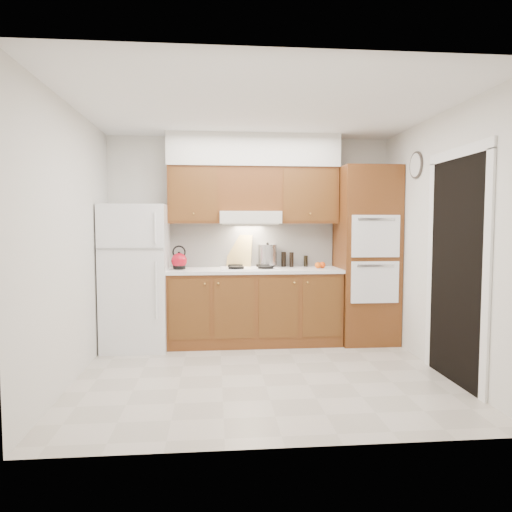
% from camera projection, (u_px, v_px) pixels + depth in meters
% --- Properties ---
extents(floor, '(3.60, 3.60, 0.00)m').
position_uv_depth(floor, '(262.00, 374.00, 4.53)').
color(floor, '#BEB4A6').
rests_on(floor, ground).
extents(ceiling, '(3.60, 3.60, 0.00)m').
position_uv_depth(ceiling, '(262.00, 108.00, 4.35)').
color(ceiling, white).
rests_on(ceiling, wall_back).
extents(wall_back, '(3.60, 0.02, 2.60)m').
position_uv_depth(wall_back, '(250.00, 239.00, 5.93)').
color(wall_back, silver).
rests_on(wall_back, floor).
extents(wall_left, '(0.02, 3.00, 2.60)m').
position_uv_depth(wall_left, '(72.00, 245.00, 4.28)').
color(wall_left, silver).
rests_on(wall_left, floor).
extents(wall_right, '(0.02, 3.00, 2.60)m').
position_uv_depth(wall_right, '(439.00, 243.00, 4.60)').
color(wall_right, silver).
rests_on(wall_right, floor).
extents(fridge, '(0.75, 0.72, 1.72)m').
position_uv_depth(fridge, '(136.00, 277.00, 5.48)').
color(fridge, white).
rests_on(fridge, floor).
extents(base_cabinets, '(2.11, 0.60, 0.90)m').
position_uv_depth(base_cabinets, '(254.00, 308.00, 5.69)').
color(base_cabinets, brown).
rests_on(base_cabinets, floor).
extents(countertop, '(2.13, 0.62, 0.04)m').
position_uv_depth(countertop, '(254.00, 270.00, 5.65)').
color(countertop, white).
rests_on(countertop, base_cabinets).
extents(backsplash, '(2.11, 0.03, 0.56)m').
position_uv_depth(backsplash, '(252.00, 245.00, 5.92)').
color(backsplash, white).
rests_on(backsplash, countertop).
extents(oven_cabinet, '(0.70, 0.65, 2.20)m').
position_uv_depth(oven_cabinet, '(366.00, 255.00, 5.75)').
color(oven_cabinet, brown).
rests_on(oven_cabinet, floor).
extents(upper_cab_left, '(0.63, 0.33, 0.70)m').
position_uv_depth(upper_cab_left, '(194.00, 195.00, 5.66)').
color(upper_cab_left, brown).
rests_on(upper_cab_left, wall_back).
extents(upper_cab_right, '(0.73, 0.33, 0.70)m').
position_uv_depth(upper_cab_right, '(307.00, 196.00, 5.79)').
color(upper_cab_right, brown).
rests_on(upper_cab_right, wall_back).
extents(range_hood, '(0.75, 0.45, 0.15)m').
position_uv_depth(range_hood, '(250.00, 217.00, 5.69)').
color(range_hood, silver).
rests_on(range_hood, wall_back).
extents(upper_cab_over_hood, '(0.75, 0.33, 0.55)m').
position_uv_depth(upper_cab_over_hood, '(249.00, 190.00, 5.72)').
color(upper_cab_over_hood, brown).
rests_on(upper_cab_over_hood, range_hood).
extents(soffit, '(2.13, 0.36, 0.40)m').
position_uv_depth(soffit, '(253.00, 151.00, 5.68)').
color(soffit, silver).
rests_on(soffit, wall_back).
extents(cooktop, '(0.74, 0.50, 0.01)m').
position_uv_depth(cooktop, '(250.00, 268.00, 5.66)').
color(cooktop, white).
rests_on(cooktop, countertop).
extents(doorway, '(0.02, 0.90, 2.10)m').
position_uv_depth(doorway, '(456.00, 271.00, 4.27)').
color(doorway, black).
rests_on(doorway, floor).
extents(wall_clock, '(0.02, 0.30, 0.30)m').
position_uv_depth(wall_clock, '(416.00, 165.00, 5.09)').
color(wall_clock, '#3F3833').
rests_on(wall_clock, wall_right).
extents(kettle, '(0.23, 0.23, 0.19)m').
position_uv_depth(kettle, '(179.00, 261.00, 5.55)').
color(kettle, maroon).
rests_on(kettle, countertop).
extents(cutting_board, '(0.34, 0.22, 0.43)m').
position_uv_depth(cutting_board, '(239.00, 252.00, 5.86)').
color(cutting_board, tan).
rests_on(cutting_board, countertop).
extents(stock_pot, '(0.30, 0.30, 0.25)m').
position_uv_depth(stock_pot, '(267.00, 255.00, 5.85)').
color(stock_pot, '#AAAAAE').
rests_on(stock_pot, cooktop).
extents(condiment_a, '(0.06, 0.06, 0.19)m').
position_uv_depth(condiment_a, '(292.00, 260.00, 5.87)').
color(condiment_a, black).
rests_on(condiment_a, countertop).
extents(condiment_b, '(0.08, 0.08, 0.19)m').
position_uv_depth(condiment_b, '(284.00, 259.00, 5.92)').
color(condiment_b, black).
rests_on(condiment_b, countertop).
extents(condiment_c, '(0.06, 0.06, 0.14)m').
position_uv_depth(condiment_c, '(306.00, 261.00, 5.94)').
color(condiment_c, black).
rests_on(condiment_c, countertop).
extents(orange_near, '(0.09, 0.09, 0.08)m').
position_uv_depth(orange_near, '(318.00, 265.00, 5.69)').
color(orange_near, orange).
rests_on(orange_near, countertop).
extents(orange_far, '(0.08, 0.08, 0.08)m').
position_uv_depth(orange_far, '(322.00, 265.00, 5.72)').
color(orange_far, '#F5550C').
rests_on(orange_far, countertop).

